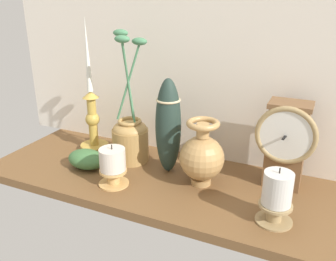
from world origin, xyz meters
TOP-DOWN VIEW (x-y plane):
  - ground_plane at (0.00, 0.00)cm, footprint 100.00×36.00cm
  - back_wall at (0.00, 18.50)cm, footprint 120.00×2.00cm
  - mantel_clock at (29.52, 9.11)cm, footprint 14.79×10.39cm
  - candlestick_tall_left at (-27.92, 7.65)cm, footprint 8.83×8.83cm
  - brass_vase_bulbous at (10.24, 1.35)cm, footprint 11.56×11.56cm
  - brass_vase_jar at (-13.58, 5.94)cm, footprint 10.91×10.63cm
  - pillar_candle_front at (-10.41, -8.56)cm, footprint 7.96×7.96cm
  - pillar_candle_near_clock at (30.54, -7.72)cm, footprint 8.15×8.15cm
  - tall_ceramic_vase at (-0.60, 4.30)cm, footprint 6.97×6.97cm
  - ivy_sprig at (-22.48, -3.76)cm, footprint 11.27×7.89cm

SIDE VIEW (x-z plane):
  - ground_plane at x=0.00cm, z-range -2.40..0.00cm
  - ivy_sprig at x=-22.48cm, z-range 0.00..5.38cm
  - pillar_candle_front at x=-10.41cm, z-range -0.15..11.12cm
  - pillar_candle_near_clock at x=30.54cm, z-range -0.25..12.93cm
  - brass_vase_bulbous at x=10.24cm, z-range -0.82..16.74cm
  - brass_vase_jar at x=-13.58cm, z-range -10.83..26.97cm
  - candlestick_tall_left at x=-27.92cm, z-range -9.23..31.66cm
  - mantel_clock at x=29.52cm, z-range 0.83..23.35cm
  - tall_ceramic_vase at x=-0.60cm, z-range 0.14..26.72cm
  - back_wall at x=0.00cm, z-range 0.00..65.00cm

